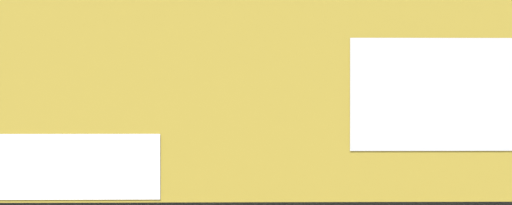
% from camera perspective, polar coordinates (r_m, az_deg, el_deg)
% --- Properties ---
extents(freight_car, '(17.23, 3.46, 4.82)m').
position_cam_1_polar(freight_car, '(13.35, 1.03, -0.05)').
color(freight_car, olive).
rests_on(freight_car, ground_plane).
extents(flagpole, '(0.35, 1.52, 8.29)m').
position_cam_1_polar(flagpole, '(26.15, 2.72, 5.91)').
color(flagpole, silver).
rests_on(flagpole, ground_plane).
extents(hillside, '(135.26, 39.40, 15.46)m').
position_cam_1_polar(hillside, '(79.55, -2.64, 2.22)').
color(hillside, silver).
rests_on(hillside, ground_plane).
extents(parked_car_white, '(4.25, 2.03, 1.68)m').
position_cam_1_polar(parked_car_white, '(19.86, -8.91, -5.46)').
color(parked_car_white, silver).
rests_on(parked_car_white, ground_plane).
extents(parked_car_black, '(4.36, 2.00, 1.75)m').
position_cam_1_polar(parked_car_black, '(20.01, 3.71, -5.35)').
color(parked_car_black, black).
rests_on(parked_car_black, ground_plane).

